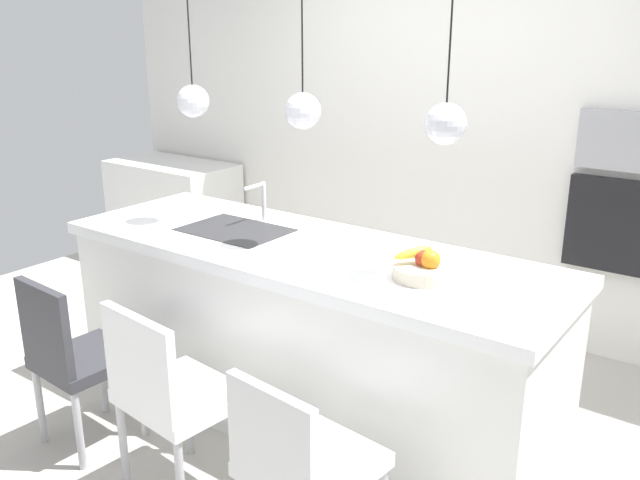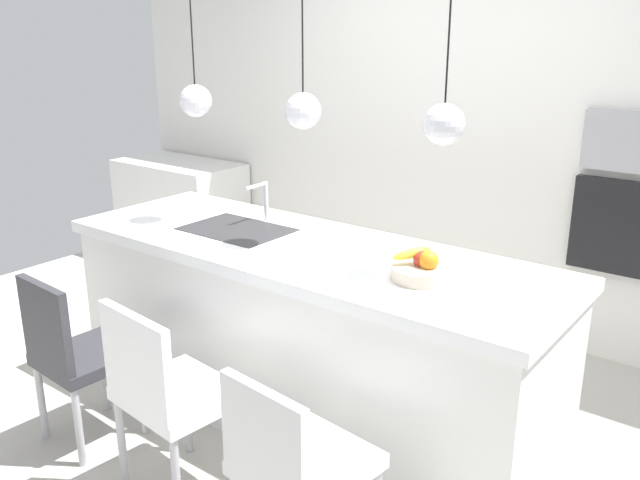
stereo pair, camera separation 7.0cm
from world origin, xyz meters
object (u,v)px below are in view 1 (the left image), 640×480
microwave (628,141)px  oven (616,226)px  fruit_bowl (423,268)px  chair_far (301,462)px  chair_near (73,354)px  chair_middle (168,391)px

microwave → oven: microwave is taller
fruit_bowl → oven: (0.42, 1.63, -0.12)m
chair_far → fruit_bowl: bearing=87.8°
fruit_bowl → chair_near: size_ratio=0.30×
chair_middle → fruit_bowl: bearing=48.5°
fruit_bowl → chair_middle: bearing=-131.5°
microwave → oven: size_ratio=0.96×
microwave → chair_middle: bearing=-115.1°
chair_middle → chair_far: bearing=0.0°
fruit_bowl → oven: bearing=75.6°
oven → chair_far: size_ratio=0.67×
microwave → chair_near: microwave is taller
chair_middle → chair_far: chair_middle is taller
microwave → chair_near: (-1.82, -2.47, -0.87)m
chair_near → fruit_bowl: bearing=30.7°
chair_far → chair_near: bearing=-180.0°
fruit_bowl → chair_far: size_ratio=0.32×
fruit_bowl → oven: size_ratio=0.47×
fruit_bowl → chair_middle: 1.20m
fruit_bowl → chair_near: fruit_bowl is taller
chair_near → chair_far: (1.37, 0.00, -0.02)m
chair_near → chair_middle: bearing=0.0°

